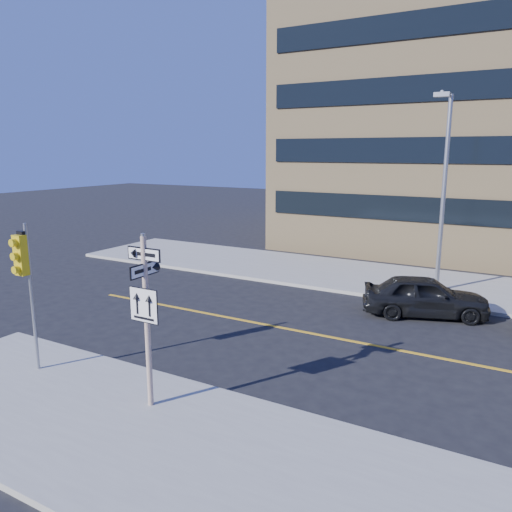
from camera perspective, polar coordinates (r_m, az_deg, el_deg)
The scene contains 6 objects.
ground at distance 14.25m, azimuth -5.07°, elevation -12.89°, with size 120.00×120.00×0.00m, color black.
sign_pole at distance 11.53m, azimuth -12.44°, elevation -6.21°, with size 0.92×0.92×4.06m.
traffic_signal at distance 14.22m, azimuth -25.05°, elevation -1.15°, with size 0.32×0.45×4.00m.
parked_car_a at distance 19.35m, azimuth 18.75°, elevation -4.35°, with size 4.44×1.79×1.51m, color black.
streetlight_a at distance 21.66m, azimuth 20.65°, elevation 7.97°, with size 0.55×2.25×8.00m.
building_brick at distance 36.13m, azimuth 21.72°, elevation 15.94°, with size 18.00×18.00×18.00m, color tan.
Camera 1 is at (7.43, -10.59, 5.97)m, focal length 35.00 mm.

